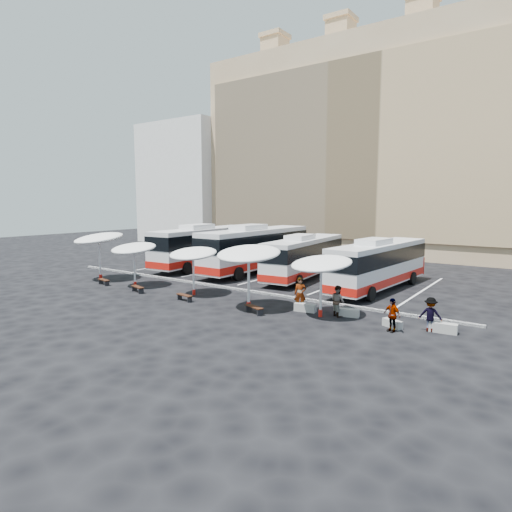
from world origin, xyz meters
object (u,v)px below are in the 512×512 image
Objects in this scene: wood_bench_1 at (138,288)px; passenger_1 at (338,301)px; wood_bench_3 at (254,308)px; conc_bench_1 at (348,313)px; passenger_3 at (430,314)px; bus_1 at (256,247)px; conc_bench_3 at (443,328)px; bus_0 at (205,245)px; conc_bench_2 at (392,324)px; passenger_0 at (300,294)px; sunshade_3 at (249,254)px; conc_bench_0 at (305,308)px; wood_bench_2 at (184,296)px; wood_bench_0 at (104,281)px; passenger_2 at (392,315)px; sunshade_0 at (99,238)px; sunshade_1 at (134,248)px; bus_3 at (379,263)px; bus_2 at (305,256)px; sunshade_4 at (321,264)px; sunshade_2 at (193,254)px.

wood_bench_1 is 14.24m from passenger_1.
passenger_1 reaches higher than wood_bench_3.
passenger_3 is (4.34, -0.21, 0.63)m from conc_bench_1.
bus_1 reaches higher than passenger_3.
conc_bench_3 is 0.86m from passenger_3.
bus_0 reaches higher than passenger_3.
conc_bench_2 is 5.60m from passenger_0.
bus_0 reaches higher than wood_bench_3.
conc_bench_1 is (5.45, 1.91, -3.08)m from sunshade_3.
conc_bench_0 is 1.07× the size of conc_bench_1.
conc_bench_0 is 0.72× the size of passenger_1.
conc_bench_0 is (7.57, 2.16, -0.08)m from wood_bench_2.
sunshade_3 is 5.73m from passenger_1.
bus_1 is 20.32m from conc_bench_3.
wood_bench_0 is 21.68m from passenger_2.
bus_0 reaches higher than sunshade_0.
bus_1 is 11.36m from sunshade_1.
sunshade_1 is 2.14× the size of passenger_1.
bus_3 is at bearing 98.57° from conc_bench_1.
bus_2 is 8.32× the size of wood_bench_0.
wood_bench_0 reaches higher than wood_bench_2.
passenger_0 is (-1.64, 0.62, -1.99)m from sunshade_4.
conc_bench_1 is at bearing -117.76° from passenger_1.
sunshade_4 is at bearing -52.06° from passenger_0.
bus_1 is at bearing 144.11° from conc_bench_1.
bus_1 reaches higher than conc_bench_1.
wood_bench_3 is at bearing -54.98° from bus_1.
passenger_2 is at bearing -25.49° from conc_bench_1.
sunshade_2 is at bearing 153.51° from passenger_0.
sunshade_4 is 3.02m from conc_bench_0.
conc_bench_0 is at bearing 6.80° from wood_bench_0.
passenger_0 is at bearing -178.26° from conc_bench_3.
wood_bench_3 is at bearing 5.21° from passenger_3.
wood_bench_2 is at bearing -170.32° from conc_bench_3.
conc_bench_3 reaches higher than conc_bench_0.
bus_3 is at bearing 32.34° from sunshade_1.
sunshade_4 is (-0.03, -9.07, 1.04)m from bus_3.
passenger_0 reaches higher than passenger_1.
passenger_2 is (7.44, 1.18, 0.51)m from wood_bench_3.
passenger_1 is (18.24, -9.24, -1.26)m from bus_0.
bus_0 is 3.50× the size of sunshade_2.
bus_3 reaches higher than passenger_3.
passenger_1 is at bearing 2.76° from sunshade_0.
passenger_3 reaches higher than wood_bench_3.
sunshade_4 is (15.11, 0.52, 0.09)m from sunshade_1.
passenger_0 is at bearing -166.11° from passenger_2.
sunshade_1 is 3.36m from wood_bench_1.
sunshade_3 is at bearing -83.35° from bus_2.
conc_bench_2 is at bearing 6.77° from wood_bench_1.
bus_1 reaches higher than passenger_0.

